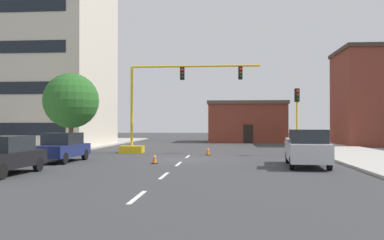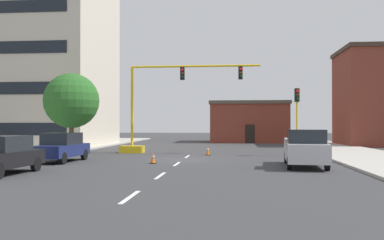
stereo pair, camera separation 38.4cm
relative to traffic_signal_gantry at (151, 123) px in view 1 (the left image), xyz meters
The scene contains 17 objects.
ground_plane 7.06m from the traffic_signal_gantry, 60.93° to the right, with size 160.00×160.00×0.00m, color #38383A.
sidewalk_left 9.49m from the traffic_signal_gantry, 166.28° to the left, with size 6.00×56.00×0.14m, color #B2ADA3.
sidewalk_right 15.74m from the traffic_signal_gantry, ahead, with size 6.00×56.00×0.14m, color #B2ADA3.
lane_stripe_seg_0 20.21m from the traffic_signal_gantry, 80.73° to the right, with size 0.16×2.40×0.01m, color silver.
lane_stripe_seg_1 14.86m from the traffic_signal_gantry, 77.27° to the right, with size 0.16×2.40×0.01m, color silver.
lane_stripe_seg_2 9.68m from the traffic_signal_gantry, 69.86° to the right, with size 0.16×2.40×0.01m, color silver.
lane_stripe_seg_3 5.19m from the traffic_signal_gantry, 45.71° to the right, with size 0.16×2.40×0.01m, color silver.
building_tall_left 18.10m from the traffic_signal_gantry, 144.63° to the left, with size 13.91×13.33×18.45m.
building_brick_center 22.79m from the traffic_signal_gantry, 68.55° to the left, with size 9.60×8.29×5.03m.
traffic_signal_gantry is the anchor object (origin of this frame).
traffic_light_pole_right 11.18m from the traffic_signal_gantry, 10.36° to the right, with size 0.32×0.47×4.80m.
tree_left_near 6.26m from the traffic_signal_gantry, 166.15° to the right, with size 4.19×4.19×6.13m.
pickup_truck_silver 14.18m from the traffic_signal_gantry, 43.56° to the right, with size 2.42×5.54×1.99m.
sedan_navy_near_left 9.07m from the traffic_signal_gantry, 115.71° to the right, with size 2.06×4.58×1.74m.
sedan_black_mid_left 15.21m from the traffic_signal_gantry, 105.05° to the right, with size 2.09×4.59×1.74m.
traffic_cone_roadside_a 9.15m from the traffic_signal_gantry, 78.13° to the right, with size 0.36×0.36×0.63m.
traffic_cone_roadside_b 5.34m from the traffic_signal_gantry, 22.12° to the right, with size 0.36×0.36×0.67m.
Camera 1 is at (2.84, -27.11, 2.29)m, focal length 39.98 mm.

